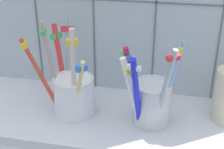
# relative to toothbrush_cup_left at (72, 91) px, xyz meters

# --- Properties ---
(counter_slab) EXTENTS (0.64, 0.22, 0.02)m
(counter_slab) POSITION_rel_toothbrush_cup_left_xyz_m (0.08, 0.01, -0.06)
(counter_slab) COLOR silver
(counter_slab) RESTS_ON ground
(toothbrush_cup_left) EXTENTS (0.13, 0.12, 0.19)m
(toothbrush_cup_left) POSITION_rel_toothbrush_cup_left_xyz_m (0.00, 0.00, 0.00)
(toothbrush_cup_left) COLOR white
(toothbrush_cup_left) RESTS_ON counter_slab
(toothbrush_cup_right) EXTENTS (0.11, 0.10, 0.17)m
(toothbrush_cup_right) POSITION_rel_toothbrush_cup_left_xyz_m (0.15, -0.00, 0.00)
(toothbrush_cup_right) COLOR silver
(toothbrush_cup_right) RESTS_ON counter_slab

